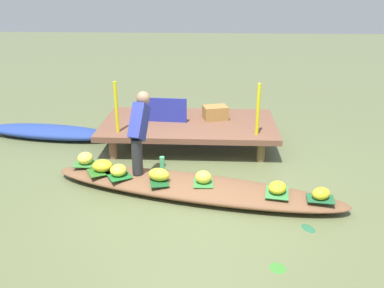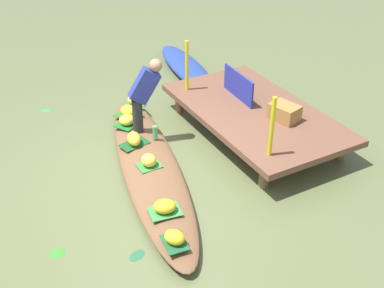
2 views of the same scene
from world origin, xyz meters
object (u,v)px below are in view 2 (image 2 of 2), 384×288
at_px(banana_bunch_0, 134,139).
at_px(market_banner, 238,85).
at_px(banana_bunch_1, 175,237).
at_px(banana_bunch_5, 149,160).
at_px(water_bottle, 155,132).
at_px(banana_bunch_6, 135,99).
at_px(vendor_boat, 150,166).
at_px(produce_crate, 284,112).
at_px(banana_bunch_3, 165,206).
at_px(banana_bunch_4, 127,120).
at_px(moored_boat, 186,67).
at_px(banana_bunch_2, 128,111).
at_px(vendor_person, 144,91).

xyz_separation_m(banana_bunch_0, market_banner, (-0.19, 1.99, 0.36)).
bearing_deg(banana_bunch_1, banana_bunch_5, 166.08).
relative_size(banana_bunch_1, water_bottle, 1.13).
bearing_deg(banana_bunch_6, vendor_boat, -16.34).
relative_size(banana_bunch_5, produce_crate, 0.53).
relative_size(banana_bunch_3, banana_bunch_5, 1.21).
height_order(banana_bunch_4, market_banner, market_banner).
relative_size(banana_bunch_0, market_banner, 0.34).
bearing_deg(water_bottle, moored_boat, 142.78).
relative_size(banana_bunch_2, produce_crate, 0.70).
xyz_separation_m(vendor_boat, water_bottle, (-0.49, 0.33, 0.22)).
bearing_deg(banana_bunch_2, vendor_person, 7.07).
distance_m(moored_boat, banana_bunch_1, 5.35).
relative_size(banana_bunch_2, banana_bunch_6, 1.26).
bearing_deg(banana_bunch_0, produce_crate, 69.93).
relative_size(moored_boat, market_banner, 2.88).
bearing_deg(vendor_person, banana_bunch_2, -172.93).
bearing_deg(banana_bunch_6, banana_bunch_3, -15.81).
xyz_separation_m(banana_bunch_0, banana_bunch_3, (1.65, -0.29, -0.02)).
bearing_deg(produce_crate, banana_bunch_2, -131.27).
xyz_separation_m(banana_bunch_0, banana_bunch_5, (0.64, -0.04, -0.00)).
distance_m(banana_bunch_4, banana_bunch_6, 0.73).
xyz_separation_m(moored_boat, produce_crate, (3.25, -0.02, 0.45)).
xyz_separation_m(vendor_boat, vendor_person, (-0.81, 0.32, 0.78)).
bearing_deg(banana_bunch_4, banana_bunch_6, 147.23).
relative_size(banana_bunch_0, banana_bunch_6, 1.28).
bearing_deg(banana_bunch_2, moored_boat, 128.78).
distance_m(moored_boat, vendor_person, 2.94).
xyz_separation_m(vendor_boat, moored_boat, (-2.95, 2.19, 0.01)).
height_order(vendor_boat, banana_bunch_5, banana_bunch_5).
distance_m(moored_boat, produce_crate, 3.29).
relative_size(banana_bunch_2, banana_bunch_4, 1.21).
xyz_separation_m(banana_bunch_0, banana_bunch_4, (-0.62, 0.14, -0.01)).
distance_m(banana_bunch_5, banana_bunch_6, 1.95).
xyz_separation_m(banana_bunch_5, banana_bunch_6, (-1.87, 0.57, 0.00)).
distance_m(moored_boat, water_bottle, 3.09).
bearing_deg(market_banner, banana_bunch_5, -64.02).
distance_m(banana_bunch_2, produce_crate, 2.58).
bearing_deg(vendor_person, water_bottle, 1.29).
xyz_separation_m(banana_bunch_1, water_bottle, (-2.19, 0.78, 0.03)).
xyz_separation_m(banana_bunch_3, water_bottle, (-1.64, 0.64, 0.03)).
distance_m(banana_bunch_0, banana_bunch_4, 0.63).
relative_size(moored_boat, banana_bunch_4, 10.57).
distance_m(vendor_boat, banana_bunch_2, 1.42).
bearing_deg(banana_bunch_3, moored_boat, 148.61).
distance_m(vendor_boat, banana_bunch_6, 1.81).
bearing_deg(banana_bunch_5, banana_bunch_1, -13.92).
height_order(vendor_boat, market_banner, market_banner).
bearing_deg(vendor_boat, banana_bunch_3, -1.95).
bearing_deg(banana_bunch_5, banana_bunch_6, 162.95).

